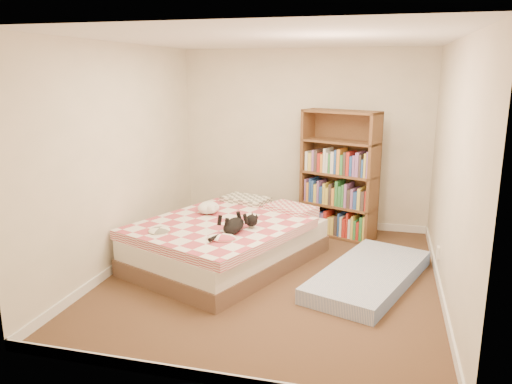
% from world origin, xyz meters
% --- Properties ---
extents(room, '(3.51, 4.01, 2.51)m').
position_xyz_m(room, '(0.00, 0.00, 1.20)').
color(room, '#442F1D').
rests_on(room, ground).
extents(bed, '(2.20, 2.56, 0.57)m').
position_xyz_m(bed, '(-0.60, 0.31, 0.26)').
color(bed, brown).
rests_on(bed, room).
extents(bookshelf, '(1.14, 0.70, 1.70)m').
position_xyz_m(bookshelf, '(0.54, 1.63, 0.61)').
color(bookshelf, '#54331D').
rests_on(bookshelf, room).
extents(floor_mattress, '(1.34, 1.93, 0.16)m').
position_xyz_m(floor_mattress, '(1.03, 0.10, 0.08)').
color(floor_mattress, '#6D83B5').
rests_on(floor_mattress, room).
extents(black_cat, '(0.42, 0.73, 0.17)m').
position_xyz_m(black_cat, '(-0.40, -0.07, 0.59)').
color(black_cat, black).
rests_on(black_cat, bed).
extents(white_dog, '(0.30, 0.32, 0.14)m').
position_xyz_m(white_dog, '(-0.90, 0.50, 0.59)').
color(white_dog, white).
rests_on(white_dog, bed).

